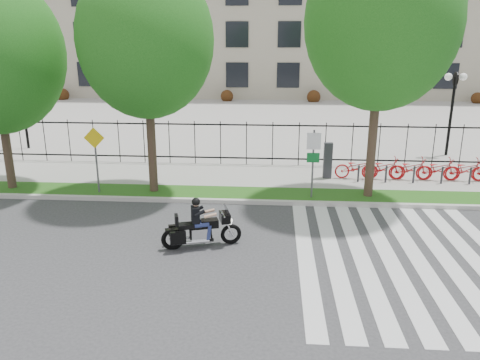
{
  "coord_description": "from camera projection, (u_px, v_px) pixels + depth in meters",
  "views": [
    {
      "loc": [
        1.27,
        -11.85,
        5.63
      ],
      "look_at": [
        0.16,
        3.0,
        1.22
      ],
      "focal_mm": 35.0,
      "sensor_mm": 36.0,
      "label": 1
    }
  ],
  "objects": [
    {
      "name": "iron_fence",
      "position": [
        246.0,
        143.0,
        21.49
      ],
      "size": [
        30.0,
        0.06,
        2.0
      ],
      "primitive_type": null,
      "color": "black",
      "rests_on": "sidewalk"
    },
    {
      "name": "motorcycle_rider",
      "position": [
        201.0,
        227.0,
        13.23
      ],
      "size": [
        2.24,
        1.05,
        1.78
      ],
      "color": "black",
      "rests_on": "ground"
    },
    {
      "name": "street_tree_2",
      "position": [
        382.0,
        22.0,
        15.63
      ],
      "size": [
        5.2,
        5.2,
        9.12
      ],
      "color": "#36251D",
      "rests_on": "grass_verge"
    },
    {
      "name": "street_tree_1",
      "position": [
        146.0,
        40.0,
        16.37
      ],
      "size": [
        4.82,
        4.82,
        8.33
      ],
      "color": "#36251D",
      "rests_on": "grass_verge"
    },
    {
      "name": "office_building",
      "position": [
        266.0,
        2.0,
        53.14
      ],
      "size": [
        60.0,
        21.9,
        20.15
      ],
      "color": "#A89F87",
      "rests_on": "ground"
    },
    {
      "name": "lamp_post_right",
      "position": [
        454.0,
        93.0,
        22.88
      ],
      "size": [
        1.06,
        0.7,
        4.25
      ],
      "color": "black",
      "rests_on": "ground"
    },
    {
      "name": "grass_verge",
      "position": [
        239.0,
        194.0,
        17.74
      ],
      "size": [
        60.0,
        1.5,
        0.15
      ],
      "primitive_type": "cube",
      "color": "#205515",
      "rests_on": "ground"
    },
    {
      "name": "sign_pole_regulatory",
      "position": [
        313.0,
        155.0,
        16.72
      ],
      "size": [
        0.5,
        0.09,
        2.5
      ],
      "color": "#59595B",
      "rests_on": "grass_verge"
    },
    {
      "name": "crosswalk_stripes",
      "position": [
        403.0,
        258.0,
        12.68
      ],
      "size": [
        5.7,
        8.0,
        0.01
      ],
      "primitive_type": null,
      "color": "silver",
      "rests_on": "ground"
    },
    {
      "name": "sidewalk",
      "position": [
        244.0,
        176.0,
        20.13
      ],
      "size": [
        60.0,
        3.5,
        0.15
      ],
      "primitive_type": "cube",
      "color": "#ADA9A1",
      "rests_on": "ground"
    },
    {
      "name": "bike_share_station",
      "position": [
        436.0,
        169.0,
        19.17
      ],
      "size": [
        8.86,
        0.85,
        1.5
      ],
      "color": "#2D2D33",
      "rests_on": "sidewalk"
    },
    {
      "name": "plaza",
      "position": [
        259.0,
        115.0,
        36.91
      ],
      "size": [
        80.0,
        34.0,
        0.1
      ],
      "primitive_type": "cube",
      "color": "#ADA9A1",
      "rests_on": "ground"
    },
    {
      "name": "ground",
      "position": [
        226.0,
        252.0,
        13.02
      ],
      "size": [
        120.0,
        120.0,
        0.0
      ],
      "primitive_type": "plane",
      "color": "#333335",
      "rests_on": "ground"
    },
    {
      "name": "sign_pole_warning",
      "position": [
        95.0,
        151.0,
        17.29
      ],
      "size": [
        0.78,
        0.09,
        2.49
      ],
      "color": "#59595B",
      "rests_on": "grass_verge"
    },
    {
      "name": "lamp_post_left",
      "position": [
        21.0,
        90.0,
        24.44
      ],
      "size": [
        1.06,
        0.7,
        4.25
      ],
      "color": "black",
      "rests_on": "ground"
    },
    {
      "name": "curb",
      "position": [
        238.0,
        202.0,
        16.92
      ],
      "size": [
        60.0,
        0.2,
        0.15
      ],
      "primitive_type": "cube",
      "color": "#B9B6AE",
      "rests_on": "ground"
    }
  ]
}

